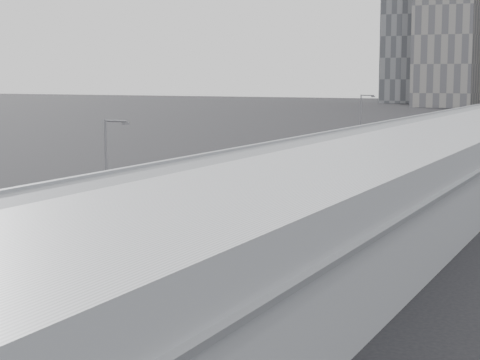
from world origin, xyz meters
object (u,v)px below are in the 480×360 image
Objects in this scene: bus_5 at (347,169)px; street_lamp_near at (108,170)px; bus_3 at (246,204)px; bus_2 at (149,238)px; bus_4 at (305,188)px; shipping_container at (375,146)px; bus_6 at (391,158)px; street_lamp_far at (362,123)px; suv at (421,140)px.

bus_5 is 1.61× the size of street_lamp_near.
bus_3 is 25.86m from bus_5.
bus_4 is (0.13, 25.66, -0.10)m from bus_2.
bus_2 reaches higher than shipping_container.
shipping_container is at bearing 101.62° from bus_3.
bus_6 is (-0.50, 30.17, -0.05)m from bus_4.
bus_6 is 11.62m from street_lamp_far.
street_lamp_far is 29.81m from suv.
street_lamp_far is (-6.17, 24.63, 3.52)m from bus_5.
street_lamp_near is 0.95× the size of street_lamp_far.
shipping_container is at bearing 102.91° from bus_5.
bus_2 reaches higher than bus_4.
bus_2 is 1.48× the size of street_lamp_far.
shipping_container is (-7.69, 60.41, -0.43)m from bus_3.
bus_4 is 21.96m from street_lamp_near.
bus_4 is at bearing -59.97° from shipping_container.
bus_2 is at bearing -83.88° from street_lamp_far.
bus_5 reaches higher than suv.
bus_5 is at bearing 93.95° from bus_4.
bus_3 is 51.05m from street_lamp_far.
bus_3 is 1.15× the size of bus_6.
bus_3 reaches higher than bus_6.
street_lamp_near is 69.67m from shipping_container.
street_lamp_far reaches higher than street_lamp_near.
street_lamp_near reaches higher than bus_3.
bus_4 reaches higher than bus_6.
street_lamp_near is 89.20m from suv.
bus_3 is 2.50× the size of shipping_container.
bus_6 is (-0.36, 55.82, -0.15)m from bus_2.
bus_2 is 55.82m from bus_6.
street_lamp_far is at bearing -63.65° from shipping_container.
street_lamp_far reaches higher than shipping_container.
street_lamp_far is at bearing 90.39° from street_lamp_near.
bus_3 is at bearing -82.44° from street_lamp_far.
street_lamp_near is (-6.66, -20.65, 3.43)m from bus_4.
bus_5 is (-0.90, 14.37, 0.16)m from bus_4.
bus_4 is at bearing -79.73° from street_lamp_far.
shipping_container is (-7.55, 18.75, -0.22)m from bus_6.
bus_2 is 2.32× the size of suv.
street_lamp_near reaches higher than bus_2.
bus_4 is 14.39m from bus_5.
bus_3 is 2.41× the size of suv.
bus_3 is 11.50m from bus_4.
shipping_container is (-0.98, 9.92, -3.95)m from street_lamp_far.
bus_5 is at bearing -92.17° from bus_6.
bus_4 reaches higher than suv.
bus_3 reaches higher than bus_2.
bus_4 reaches higher than shipping_container.
street_lamp_near is (-5.76, -35.01, 3.27)m from bus_5.
bus_6 is 51.30m from street_lamp_near.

